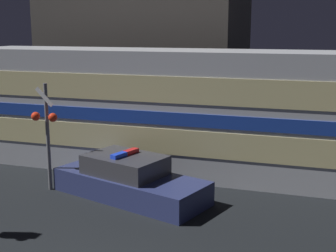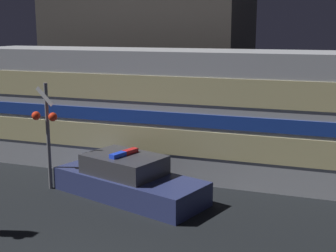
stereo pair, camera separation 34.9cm
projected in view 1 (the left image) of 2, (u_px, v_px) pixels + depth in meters
The scene contains 4 objects.
train at pixel (200, 112), 15.60m from camera, with size 16.68×2.83×4.11m.
police_car at pixel (129, 180), 13.50m from camera, with size 4.91×3.03×1.34m.
crossing_signal_far at pixel (46, 127), 13.78m from camera, with size 0.84×0.32×3.24m.
building_left at pixel (148, 15), 22.58m from camera, with size 9.07×6.06×10.86m.
Camera 1 is at (4.00, -6.06, 4.81)m, focal length 50.00 mm.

